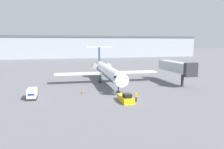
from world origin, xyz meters
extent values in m
plane|color=slate|center=(0.00, 0.00, 0.00)|extent=(600.00, 600.00, 0.00)
cube|color=#9EA3AD|center=(0.00, 120.00, 7.08)|extent=(180.00, 16.00, 14.17)
cube|color=#4C515B|center=(0.00, 120.00, 14.77)|extent=(180.00, 16.80, 1.20)
cylinder|color=white|center=(0.42, 18.85, 3.34)|extent=(3.59, 25.17, 2.88)
cone|color=white|center=(0.03, 5.15, 3.34)|extent=(2.94, 2.38, 2.88)
cube|color=black|center=(0.06, 6.07, 3.84)|extent=(2.47, 0.77, 0.44)
cone|color=white|center=(0.83, 32.98, 3.34)|extent=(2.68, 3.24, 2.59)
cube|color=#0C5999|center=(0.42, 18.85, 2.40)|extent=(3.23, 22.66, 0.20)
cube|color=white|center=(8.24, 19.88, 2.69)|extent=(12.77, 3.27, 0.36)
cube|color=white|center=(-7.32, 20.32, 2.69)|extent=(12.77, 3.27, 0.36)
cylinder|color=#ADADB7|center=(2.89, 29.33, 3.70)|extent=(1.71, 3.12, 1.62)
cylinder|color=#ADADB7|center=(-1.44, 29.45, 3.70)|extent=(1.71, 3.12, 1.62)
cube|color=#0C5999|center=(0.84, 33.61, 7.13)|extent=(0.30, 2.21, 4.70)
cube|color=white|center=(0.84, 33.61, 9.48)|extent=(8.51, 2.04, 0.20)
cylinder|color=black|center=(0.09, 7.30, 0.95)|extent=(0.24, 0.24, 1.90)
cylinder|color=black|center=(0.09, 7.30, 0.20)|extent=(0.80, 0.80, 0.40)
cylinder|color=black|center=(-1.40, 20.76, 0.95)|extent=(0.24, 0.24, 1.90)
cylinder|color=black|center=(-1.40, 20.76, 0.20)|extent=(0.80, 0.80, 0.40)
cylinder|color=black|center=(2.35, 20.65, 0.95)|extent=(0.24, 0.24, 1.90)
cylinder|color=black|center=(2.35, 20.65, 0.20)|extent=(0.80, 0.80, 0.40)
cube|color=yellow|center=(-0.50, 0.12, 0.54)|extent=(1.96, 4.78, 1.08)
cube|color=black|center=(-0.50, -0.93, 1.43)|extent=(1.37, 1.72, 0.70)
cube|color=black|center=(-0.50, 2.41, 0.38)|extent=(1.76, 0.30, 0.65)
cube|color=#232326|center=(-17.74, 6.43, 0.23)|extent=(1.73, 3.43, 0.45)
cube|color=silver|center=(-17.74, 6.43, 1.26)|extent=(1.73, 3.43, 1.61)
cube|color=navy|center=(-17.74, 4.69, 1.26)|extent=(1.21, 0.04, 0.36)
cube|color=#232838|center=(1.43, -0.35, 0.44)|extent=(0.32, 0.20, 0.87)
cube|color=orange|center=(1.43, -0.35, 1.22)|extent=(0.40, 0.24, 0.69)
sphere|color=tan|center=(1.43, -0.35, 1.69)|extent=(0.25, 0.25, 0.25)
cube|color=black|center=(-7.53, 9.03, 0.02)|extent=(0.71, 0.71, 0.04)
cone|color=orange|center=(-7.53, 9.03, 0.36)|extent=(0.51, 0.51, 0.63)
cylinder|color=#2D2D33|center=(18.22, 11.12, 1.60)|extent=(0.70, 0.70, 3.20)
cube|color=#B2B7BC|center=(18.22, 15.31, 4.50)|extent=(2.60, 13.96, 2.60)
cube|color=#2D2D33|center=(18.22, 7.73, 4.50)|extent=(3.20, 1.20, 3.38)
camera|label=1|loc=(-12.57, -37.93, 11.12)|focal=35.00mm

